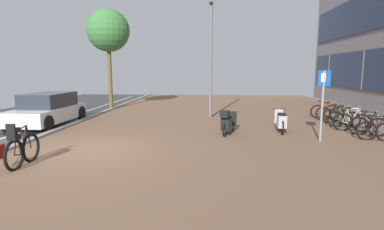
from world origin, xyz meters
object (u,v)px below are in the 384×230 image
at_px(bicycle_rack_00, 376,131).
at_px(bicycle_rack_05, 330,113).
at_px(bicycle_rack_02, 352,122).
at_px(street_tree, 108,31).
at_px(parking_sign, 323,98).
at_px(bicycle_rack_06, 324,111).
at_px(lamp_post, 211,53).
at_px(bicycle_foreground, 20,149).
at_px(scooter_near, 228,123).
at_px(bicycle_rack_04, 338,116).
at_px(bicycle_rack_03, 344,119).
at_px(bicycle_rack_01, 368,126).
at_px(parked_car_near, 48,109).
at_px(scooter_mid, 281,121).

height_order(bicycle_rack_00, bicycle_rack_05, bicycle_rack_05).
relative_size(bicycle_rack_02, street_tree, 0.23).
relative_size(parking_sign, street_tree, 0.40).
height_order(bicycle_rack_06, parking_sign, parking_sign).
bearing_deg(lamp_post, parking_sign, -53.07).
distance_m(bicycle_foreground, scooter_near, 6.57).
relative_size(bicycle_rack_04, street_tree, 0.21).
bearing_deg(bicycle_rack_06, bicycle_rack_03, -91.65).
height_order(bicycle_rack_05, parking_sign, parking_sign).
xyz_separation_m(bicycle_rack_01, bicycle_rack_03, (-0.18, 1.60, -0.00)).
relative_size(bicycle_rack_06, parking_sign, 0.56).
bearing_deg(lamp_post, bicycle_rack_01, -33.52).
xyz_separation_m(parking_sign, street_tree, (-9.64, 7.70, 3.13)).
xyz_separation_m(bicycle_rack_06, parking_sign, (-1.92, -5.08, 1.11)).
bearing_deg(parked_car_near, bicycle_rack_00, -9.75).
bearing_deg(scooter_near, bicycle_rack_02, 11.44).
distance_m(bicycle_rack_01, parking_sign, 2.55).
xyz_separation_m(bicycle_rack_01, street_tree, (-11.67, 6.61, 4.23)).
bearing_deg(scooter_mid, bicycle_rack_02, 8.56).
bearing_deg(bicycle_rack_06, bicycle_rack_01, -88.45).
height_order(bicycle_rack_01, street_tree, street_tree).
height_order(bicycle_rack_04, parking_sign, parking_sign).
bearing_deg(parking_sign, bicycle_rack_06, 69.25).
height_order(bicycle_foreground, lamp_post, lamp_post).
bearing_deg(street_tree, bicycle_rack_00, -32.68).
bearing_deg(lamp_post, bicycle_rack_00, -39.38).
bearing_deg(bicycle_rack_01, bicycle_rack_00, -98.84).
relative_size(bicycle_rack_06, scooter_mid, 0.72).
distance_m(bicycle_rack_06, scooter_near, 6.43).
xyz_separation_m(bicycle_rack_06, parked_car_near, (-12.52, -2.64, 0.32)).
distance_m(bicycle_rack_02, scooter_near, 4.90).
bearing_deg(bicycle_rack_05, lamp_post, 174.14).
distance_m(bicycle_rack_01, lamp_post, 7.36).
relative_size(bicycle_rack_01, bicycle_rack_06, 0.95).
height_order(parked_car_near, lamp_post, lamp_post).
bearing_deg(bicycle_rack_02, parked_car_near, 177.45).
distance_m(bicycle_rack_03, lamp_post, 6.54).
distance_m(bicycle_rack_05, parking_sign, 4.81).
height_order(bicycle_foreground, scooter_mid, bicycle_foreground).
bearing_deg(bicycle_rack_04, bicycle_rack_05, 91.98).
bearing_deg(bicycle_rack_04, scooter_near, -152.34).
bearing_deg(lamp_post, bicycle_rack_03, -21.48).
distance_m(parked_car_near, parking_sign, 10.90).
bearing_deg(bicycle_rack_04, parked_car_near, -175.24).
relative_size(bicycle_rack_05, parking_sign, 0.54).
xyz_separation_m(parked_car_near, parking_sign, (10.60, -2.44, 0.79)).
bearing_deg(bicycle_rack_02, bicycle_rack_05, 88.36).
bearing_deg(street_tree, bicycle_rack_03, -23.57).
bearing_deg(bicycle_rack_05, bicycle_foreground, -143.88).
bearing_deg(bicycle_rack_03, bicycle_rack_00, -88.74).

